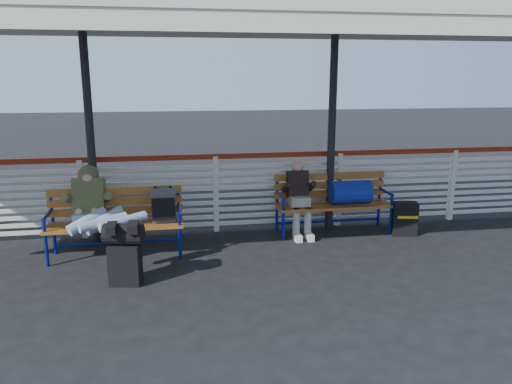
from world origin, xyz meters
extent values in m
plane|color=black|center=(0.00, 0.00, 0.00)|extent=(60.00, 60.00, 0.00)
cube|color=silver|center=(0.00, 1.90, 0.60)|extent=(12.00, 0.04, 1.04)
cube|color=maroon|center=(0.00, 1.90, 1.20)|extent=(12.00, 0.06, 0.08)
cube|color=silver|center=(0.00, 0.90, 3.08)|extent=(12.60, 3.60, 0.16)
cube|color=silver|center=(0.00, -0.85, 2.95)|extent=(12.60, 0.06, 0.30)
cylinder|color=black|center=(-1.80, 1.75, 1.50)|extent=(0.12, 0.12, 3.00)
cylinder|color=black|center=(1.80, 1.75, 1.50)|extent=(0.12, 0.12, 3.00)
cube|color=black|center=(-1.24, 0.01, 0.25)|extent=(0.39, 0.28, 0.49)
cylinder|color=black|center=(-1.24, 0.01, 0.62)|extent=(0.49, 0.33, 0.25)
cube|color=#AC6D21|center=(-1.44, 0.96, 0.45)|extent=(1.80, 0.50, 0.04)
cube|color=#AC6D21|center=(-1.44, 1.22, 0.72)|extent=(1.80, 0.10, 0.40)
cylinder|color=#0D1D91|center=(-2.29, 0.76, 0.23)|extent=(0.04, 0.04, 0.45)
cylinder|color=#0D1D91|center=(-0.59, 0.76, 0.23)|extent=(0.04, 0.04, 0.45)
cylinder|color=#0D1D91|center=(-2.29, 1.23, 0.45)|extent=(0.04, 0.04, 0.90)
cylinder|color=#0D1D91|center=(-0.59, 1.23, 0.45)|extent=(0.04, 0.04, 0.90)
cube|color=#4C4F53|center=(-0.79, 0.98, 0.70)|extent=(0.32, 0.20, 0.45)
cube|color=#AC6D21|center=(1.79, 1.48, 0.45)|extent=(1.80, 0.50, 0.04)
cube|color=#AC6D21|center=(1.79, 1.74, 0.72)|extent=(1.80, 0.10, 0.40)
cylinder|color=#0D1D91|center=(0.94, 1.28, 0.23)|extent=(0.04, 0.04, 0.45)
cylinder|color=#0D1D91|center=(2.64, 1.28, 0.23)|extent=(0.04, 0.04, 0.45)
cylinder|color=#0D1D91|center=(0.94, 1.75, 0.45)|extent=(0.04, 0.04, 0.90)
cylinder|color=#0D1D91|center=(2.64, 1.75, 0.45)|extent=(0.04, 0.04, 0.90)
cylinder|color=navy|center=(2.04, 1.48, 0.65)|extent=(0.62, 0.36, 0.36)
cube|color=#95A9C9|center=(-1.79, 1.01, 0.54)|extent=(0.36, 0.26, 0.18)
cube|color=brown|center=(-1.79, 1.21, 0.80)|extent=(0.42, 0.38, 0.53)
sphere|color=brown|center=(-1.79, 1.31, 1.08)|extent=(0.28, 0.28, 0.28)
sphere|color=tan|center=(-1.79, 1.27, 1.07)|extent=(0.21, 0.21, 0.21)
cube|color=black|center=(-1.36, -0.05, 0.72)|extent=(0.11, 0.27, 0.10)
cube|color=black|center=(-1.12, -0.05, 0.72)|extent=(0.11, 0.27, 0.10)
cube|color=#A8A498|center=(1.24, 1.51, 0.53)|extent=(0.30, 0.24, 0.16)
cube|color=black|center=(1.24, 1.65, 0.78)|extent=(0.32, 0.23, 0.42)
sphere|color=tan|center=(1.24, 1.67, 1.05)|extent=(0.19, 0.19, 0.19)
cylinder|color=#A8A498|center=(1.15, 1.33, 0.24)|extent=(0.11, 0.11, 0.46)
cylinder|color=#A8A498|center=(1.33, 1.33, 0.24)|extent=(0.11, 0.11, 0.46)
cube|color=silver|center=(1.15, 1.23, 0.05)|extent=(0.10, 0.24, 0.10)
cube|color=silver|center=(1.33, 1.23, 0.05)|extent=(0.10, 0.24, 0.10)
cube|color=black|center=(2.84, 1.23, 0.26)|extent=(0.41, 0.28, 0.52)
cube|color=gold|center=(2.84, 1.12, 0.31)|extent=(0.31, 0.08, 0.04)
camera|label=1|loc=(-0.64, -5.68, 2.41)|focal=35.00mm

